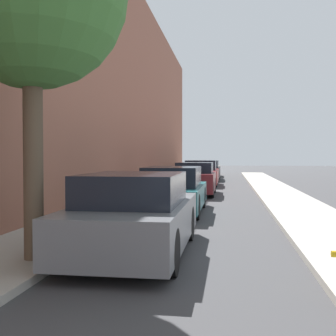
{
  "coord_description": "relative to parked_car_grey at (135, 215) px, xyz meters",
  "views": [
    {
      "loc": [
        0.68,
        0.8,
        1.73
      ],
      "look_at": [
        -0.74,
        10.55,
        1.44
      ],
      "focal_mm": 44.72,
      "sensor_mm": 36.0,
      "label": 1
    }
  ],
  "objects": [
    {
      "name": "parked_car_champagne",
      "position": [
        0.01,
        27.76,
        -0.03
      ],
      "size": [
        1.74,
        4.38,
        1.36
      ],
      "color": "black",
      "rests_on": "ground"
    },
    {
      "name": "ground_plane",
      "position": [
        0.95,
        8.03,
        -0.68
      ],
      "size": [
        120.0,
        120.0,
        0.0
      ],
      "primitive_type": "plane",
      "color": "#3D3D3F"
    },
    {
      "name": "parked_car_red",
      "position": [
        0.05,
        17.09,
        0.01
      ],
      "size": [
        1.9,
        4.22,
        1.47
      ],
      "color": "black",
      "rests_on": "ground"
    },
    {
      "name": "parked_car_grey",
      "position": [
        0.0,
        0.0,
        0.0
      ],
      "size": [
        1.81,
        4.2,
        1.43
      ],
      "color": "black",
      "rests_on": "ground"
    },
    {
      "name": "sidewalk_right",
      "position": [
        3.85,
        8.03,
        -0.62
      ],
      "size": [
        2.0,
        52.0,
        0.12
      ],
      "color": "#ADA89E",
      "rests_on": "ground"
    },
    {
      "name": "building_facade_left",
      "position": [
        -3.3,
        8.03,
        4.47
      ],
      "size": [
        0.7,
        52.0,
        10.3
      ],
      "color": "#9E604C",
      "rests_on": "ground"
    },
    {
      "name": "sidewalk_left",
      "position": [
        -1.95,
        8.03,
        -0.62
      ],
      "size": [
        2.0,
        52.0,
        0.12
      ],
      "color": "#ADA89E",
      "rests_on": "ground"
    },
    {
      "name": "parked_car_black",
      "position": [
        0.09,
        22.57,
        -0.0
      ],
      "size": [
        1.8,
        4.69,
        1.41
      ],
      "color": "black",
      "rests_on": "ground"
    },
    {
      "name": "parked_car_teal",
      "position": [
        -0.04,
        5.38,
        -0.02
      ],
      "size": [
        1.78,
        4.36,
        1.4
      ],
      "color": "black",
      "rests_on": "ground"
    },
    {
      "name": "parked_car_maroon",
      "position": [
        0.15,
        11.3,
        0.01
      ],
      "size": [
        1.74,
        3.97,
        1.44
      ],
      "color": "black",
      "rests_on": "ground"
    }
  ]
}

